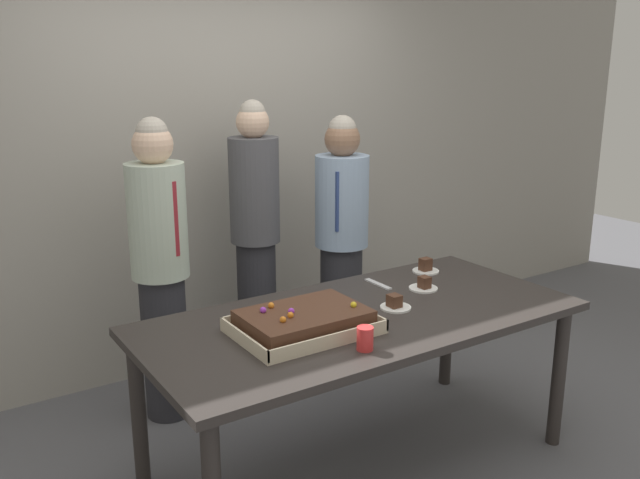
{
  "coord_description": "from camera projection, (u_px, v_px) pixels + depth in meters",
  "views": [
    {
      "loc": [
        -1.79,
        -2.37,
        1.95
      ],
      "look_at": [
        -0.14,
        0.15,
        1.15
      ],
      "focal_mm": 37.68,
      "sensor_mm": 36.0,
      "label": 1
    }
  ],
  "objects": [
    {
      "name": "ground_plane",
      "position": [
        359.0,
        463.0,
        3.36
      ],
      "size": [
        12.0,
        12.0,
        0.0
      ],
      "primitive_type": "plane",
      "color": "#5B5B60"
    },
    {
      "name": "interior_back_panel",
      "position": [
        213.0,
        134.0,
        4.27
      ],
      "size": [
        8.0,
        0.12,
        3.0
      ],
      "primitive_type": "cube",
      "color": "#9E998E",
      "rests_on": "ground_plane"
    },
    {
      "name": "party_table",
      "position": [
        361.0,
        330.0,
        3.18
      ],
      "size": [
        2.09,
        0.98,
        0.8
      ],
      "color": "#2D2826",
      "rests_on": "ground_plane"
    },
    {
      "name": "sheet_cake",
      "position": [
        304.0,
        322.0,
        2.94
      ],
      "size": [
        0.6,
        0.43,
        0.12
      ],
      "color": "beige",
      "rests_on": "party_table"
    },
    {
      "name": "plated_slice_near_left",
      "position": [
        424.0,
        286.0,
        3.49
      ],
      "size": [
        0.15,
        0.15,
        0.07
      ],
      "color": "white",
      "rests_on": "party_table"
    },
    {
      "name": "plated_slice_near_right",
      "position": [
        395.0,
        304.0,
        3.22
      ],
      "size": [
        0.15,
        0.15,
        0.07
      ],
      "color": "white",
      "rests_on": "party_table"
    },
    {
      "name": "plated_slice_far_left",
      "position": [
        426.0,
        268.0,
        3.79
      ],
      "size": [
        0.15,
        0.15,
        0.08
      ],
      "color": "white",
      "rests_on": "party_table"
    },
    {
      "name": "drink_cup_nearest",
      "position": [
        365.0,
        338.0,
        2.75
      ],
      "size": [
        0.07,
        0.07,
        0.1
      ],
      "primitive_type": "cylinder",
      "color": "red",
      "rests_on": "party_table"
    },
    {
      "name": "cake_server_utensil",
      "position": [
        378.0,
        284.0,
        3.57
      ],
      "size": [
        0.03,
        0.2,
        0.01
      ],
      "primitive_type": "cube",
      "color": "silver",
      "rests_on": "party_table"
    },
    {
      "name": "person_serving_front",
      "position": [
        256.0,
        237.0,
        4.08
      ],
      "size": [
        0.3,
        0.3,
        1.74
      ],
      "rotation": [
        0.0,
        0.0,
        -1.89
      ],
      "color": "#28282D",
      "rests_on": "ground_plane"
    },
    {
      "name": "person_green_shirt_behind",
      "position": [
        341.0,
        240.0,
        4.23
      ],
      "size": [
        0.33,
        0.33,
        1.64
      ],
      "rotation": [
        0.0,
        0.0,
        -2.3
      ],
      "color": "#28282D",
      "rests_on": "ground_plane"
    },
    {
      "name": "person_striped_tie_right",
      "position": [
        160.0,
        265.0,
        3.61
      ],
      "size": [
        0.31,
        0.31,
        1.68
      ],
      "rotation": [
        0.0,
        0.0,
        -1.31
      ],
      "color": "#28282D",
      "rests_on": "ground_plane"
    }
  ]
}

